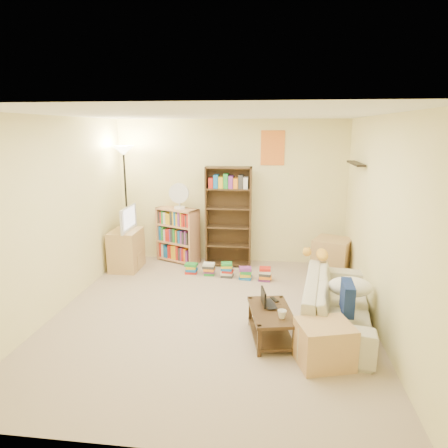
# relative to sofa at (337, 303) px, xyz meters

# --- Properties ---
(room) EXTENTS (4.50, 4.54, 2.52)m
(room) POSITION_rel_sofa_xyz_m (-1.55, 0.08, 1.34)
(room) COLOR #C8B396
(room) RESTS_ON ground
(sofa) EXTENTS (2.18, 1.32, 0.57)m
(sofa) POSITION_rel_sofa_xyz_m (0.00, 0.00, 0.00)
(sofa) COLOR beige
(sofa) RESTS_ON ground
(navy_pillow) EXTENTS (0.13, 0.38, 0.34)m
(navy_pillow) POSITION_rel_sofa_xyz_m (0.03, -0.43, 0.26)
(navy_pillow) COLOR navy
(navy_pillow) RESTS_ON sofa
(cream_blanket) EXTENTS (0.53, 0.38, 0.23)m
(cream_blanket) POSITION_rel_sofa_xyz_m (0.15, 0.03, 0.20)
(cream_blanket) COLOR white
(cream_blanket) RESTS_ON sofa
(tabby_cat) EXTENTS (0.45, 0.21, 0.16)m
(tabby_cat) POSITION_rel_sofa_xyz_m (-0.14, 0.78, 0.36)
(tabby_cat) COLOR gold
(tabby_cat) RESTS_ON sofa
(coffee_table) EXTENTS (0.58, 0.86, 0.35)m
(coffee_table) POSITION_rel_sofa_xyz_m (-0.79, -0.44, -0.07)
(coffee_table) COLOR #402E18
(coffee_table) RESTS_ON ground
(laptop) EXTENTS (0.39, 0.34, 0.02)m
(laptop) POSITION_rel_sofa_xyz_m (-0.77, -0.30, 0.08)
(laptop) COLOR black
(laptop) RESTS_ON coffee_table
(laptop_screen) EXTENTS (0.06, 0.26, 0.18)m
(laptop_screen) POSITION_rel_sofa_xyz_m (-0.88, -0.32, 0.17)
(laptop_screen) COLOR white
(laptop_screen) RESTS_ON laptop
(mug) EXTENTS (0.13, 0.13, 0.09)m
(mug) POSITION_rel_sofa_xyz_m (-0.67, -0.62, 0.11)
(mug) COLOR white
(mug) RESTS_ON coffee_table
(tv_remote) EXTENTS (0.11, 0.15, 0.02)m
(tv_remote) POSITION_rel_sofa_xyz_m (-0.75, -0.16, 0.08)
(tv_remote) COLOR black
(tv_remote) RESTS_ON coffee_table
(tv_stand) EXTENTS (0.45, 0.63, 0.68)m
(tv_stand) POSITION_rel_sofa_xyz_m (-3.25, 1.62, 0.05)
(tv_stand) COLOR tan
(tv_stand) RESTS_ON ground
(television) EXTENTS (0.70, 0.10, 0.40)m
(television) POSITION_rel_sofa_xyz_m (-3.25, 1.62, 0.59)
(television) COLOR black
(television) RESTS_ON tv_stand
(tall_bookshelf) EXTENTS (0.78, 0.26, 1.72)m
(tall_bookshelf) POSITION_rel_sofa_xyz_m (-1.55, 2.01, 0.62)
(tall_bookshelf) COLOR #47321B
(tall_bookshelf) RESTS_ON ground
(short_bookshelf) EXTENTS (0.81, 0.59, 0.97)m
(short_bookshelf) POSITION_rel_sofa_xyz_m (-2.47, 2.12, 0.20)
(short_bookshelf) COLOR tan
(short_bookshelf) RESTS_ON ground
(desk_fan) EXTENTS (0.35, 0.19, 0.45)m
(desk_fan) POSITION_rel_sofa_xyz_m (-2.42, 2.08, 0.92)
(desk_fan) COLOR white
(desk_fan) RESTS_ON short_bookshelf
(floor_lamp) EXTENTS (0.35, 0.35, 2.06)m
(floor_lamp) POSITION_rel_sofa_xyz_m (-3.29, 1.85, 1.36)
(floor_lamp) COLOR black
(floor_lamp) RESTS_ON ground
(side_table) EXTENTS (0.71, 0.71, 0.62)m
(side_table) POSITION_rel_sofa_xyz_m (0.17, 1.71, 0.02)
(side_table) COLOR tan
(side_table) RESTS_ON ground
(end_cabinet) EXTENTS (0.63, 0.57, 0.44)m
(end_cabinet) POSITION_rel_sofa_xyz_m (-0.25, -0.87, -0.07)
(end_cabinet) COLOR tan
(end_cabinet) RESTS_ON ground
(book_stacks) EXTENTS (1.41, 0.34, 0.24)m
(book_stacks) POSITION_rel_sofa_xyz_m (-1.47, 1.43, -0.18)
(book_stacks) COLOR red
(book_stacks) RESTS_ON ground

